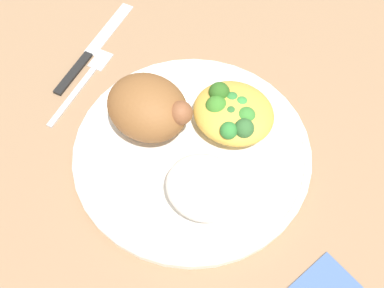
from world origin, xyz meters
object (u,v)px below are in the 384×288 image
Objects in this scene: plate at (192,152)px; knife at (88,54)px; mac_cheese_with_broccoli at (233,112)px; fork at (83,82)px; rice_pile at (205,187)px; roasted_chicken at (146,110)px.

knife is at bearing 166.01° from plate.
fork is (-0.21, -0.05, -0.04)m from mac_cheese_with_broccoli.
rice_pile is 0.28m from knife.
knife is at bearing 159.59° from rice_pile.
plate is 2.87× the size of mac_cheese_with_broccoli.
mac_cheese_with_broccoli is (-0.03, 0.10, -0.00)m from rice_pile.
mac_cheese_with_broccoli reaches higher than knife.
roasted_chicken reaches higher than rice_pile.
mac_cheese_with_broccoli reaches higher than plate.
fork is (-0.23, 0.05, -0.04)m from rice_pile.
plate is 2.03× the size of fork.
mac_cheese_with_broccoli is at bearing 13.65° from fork.
roasted_chicken is at bearing -141.54° from mac_cheese_with_broccoli.
mac_cheese_with_broccoli is 0.53× the size of knife.
plate is 2.69× the size of roasted_chicken.
knife is (-0.23, -0.01, -0.03)m from mac_cheese_with_broccoli.
rice_pile is at bearing -13.12° from fork.
rice_pile is (0.05, -0.04, 0.03)m from plate.
roasted_chicken is 0.57× the size of knife.
mac_cheese_with_broccoli is at bearing 38.46° from roasted_chicken.
rice_pile is 0.24m from fork.
fork is at bearing -57.38° from knife.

